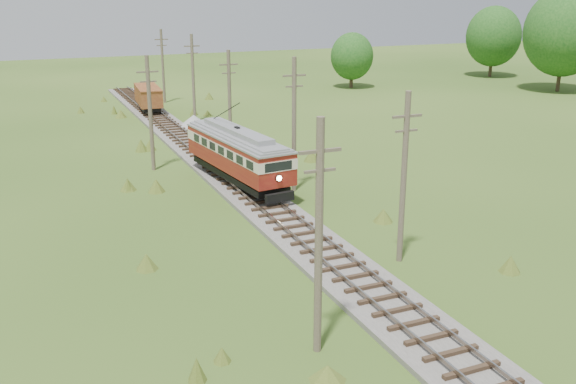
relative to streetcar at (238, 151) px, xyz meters
name	(u,v)px	position (x,y,z in m)	size (l,w,h in m)	color
railbed_main	(235,181)	(0.00, 0.67, -2.35)	(3.60, 96.00, 0.57)	#605B54
streetcar	(238,151)	(0.00, 0.00, 0.00)	(4.04, 11.97, 5.41)	black
gondola	(148,97)	(0.00, 30.33, -0.69)	(2.91, 7.36, 2.39)	black
gravel_pile	(196,122)	(2.55, 20.28, -1.91)	(3.69, 3.91, 1.34)	gray
utility_pole_r_2	(404,177)	(3.30, -15.33, 1.88)	(1.60, 0.30, 8.60)	brown
utility_pole_r_3	(294,124)	(3.20, -2.33, 2.08)	(1.60, 0.30, 9.00)	brown
utility_pole_r_4	(230,99)	(3.00, 10.67, 1.78)	(1.60, 0.30, 8.40)	brown
utility_pole_r_5	(193,77)	(3.40, 23.67, 2.03)	(1.60, 0.30, 8.90)	brown
utility_pole_r_6	(163,65)	(3.20, 36.67, 1.93)	(1.60, 0.30, 8.70)	brown
utility_pole_l_a	(319,237)	(-4.20, -21.33, 2.08)	(1.60, 0.30, 9.00)	brown
utility_pole_l_b	(150,112)	(-4.50, 6.67, 1.88)	(1.60, 0.30, 8.60)	brown
tree_right_4	(565,32)	(54.00, 24.67, 5.20)	(10.50, 10.50, 13.53)	#38281C
tree_right_5	(493,36)	(56.00, 40.67, 3.65)	(8.40, 8.40, 10.82)	#38281C
tree_mid_b	(352,56)	(30.00, 38.67, 1.79)	(5.88, 5.88, 7.57)	#38281C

